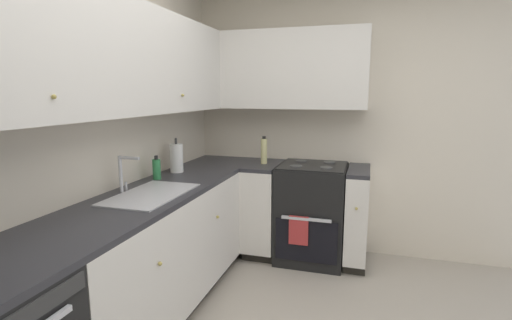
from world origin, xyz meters
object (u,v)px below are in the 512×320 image
at_px(soap_bottle, 157,169).
at_px(oil_bottle, 264,151).
at_px(paper_towel_roll, 177,158).
at_px(oven_range, 312,212).

bearing_deg(soap_bottle, oil_bottle, -35.49).
distance_m(soap_bottle, paper_towel_roll, 0.29).
distance_m(soap_bottle, oil_bottle, 1.09).
bearing_deg(soap_bottle, paper_towel_roll, -3.96).
xyz_separation_m(soap_bottle, oil_bottle, (0.88, -0.63, 0.04)).
bearing_deg(oven_range, soap_bottle, 129.35).
distance_m(oven_range, oil_bottle, 0.74).
relative_size(oven_range, oil_bottle, 3.99).
distance_m(oven_range, soap_bottle, 1.52).
xyz_separation_m(soap_bottle, paper_towel_roll, (0.29, -0.02, 0.04)).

